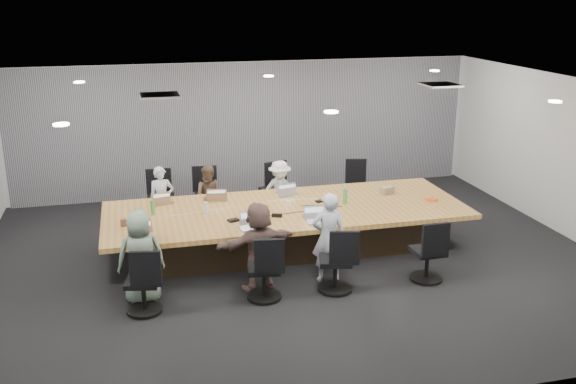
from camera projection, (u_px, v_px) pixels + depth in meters
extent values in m
cube|color=black|center=(294.00, 260.00, 10.48)|extent=(10.00, 8.00, 0.00)
cube|color=white|center=(294.00, 89.00, 9.63)|extent=(10.00, 8.00, 0.00)
cube|color=beige|center=(247.00, 128.00, 13.75)|extent=(10.00, 0.00, 2.80)
cube|color=beige|center=(396.00, 288.00, 6.36)|extent=(10.00, 0.00, 2.80)
cube|color=beige|center=(570.00, 159.00, 11.22)|extent=(0.00, 8.00, 2.80)
cube|color=gray|center=(248.00, 128.00, 13.68)|extent=(9.80, 0.04, 2.80)
cube|color=#2F2214|center=(287.00, 231.00, 10.84)|extent=(4.80, 1.40, 0.66)
cube|color=#C28C45|center=(287.00, 210.00, 10.73)|extent=(6.00, 2.20, 0.08)
imported|color=silver|center=(162.00, 200.00, 11.54)|extent=(0.46, 0.31, 1.22)
cube|color=#8C6647|center=(163.00, 202.00, 10.99)|extent=(0.35, 0.28, 0.02)
imported|color=brown|center=(210.00, 197.00, 11.75)|extent=(0.67, 0.58, 1.19)
cube|color=#8C6647|center=(214.00, 198.00, 11.20)|extent=(0.38, 0.30, 0.02)
imported|color=silver|center=(280.00, 192.00, 12.06)|extent=(0.84, 0.59, 1.19)
cube|color=#B2B2B7|center=(287.00, 193.00, 11.50)|extent=(0.40, 0.32, 0.02)
imported|color=slate|center=(141.00, 256.00, 8.92)|extent=(0.67, 0.45, 1.36)
cube|color=#8C6647|center=(139.00, 238.00, 9.41)|extent=(0.38, 0.29, 0.02)
imported|color=brown|center=(259.00, 246.00, 9.31)|extent=(1.30, 0.70, 1.33)
cube|color=#B2B2B7|center=(251.00, 228.00, 9.80)|extent=(0.39, 0.30, 0.02)
imported|color=#A9ADC1|center=(328.00, 237.00, 9.55)|extent=(0.55, 0.40, 1.40)
cube|color=#B2B2B7|center=(318.00, 222.00, 10.05)|extent=(0.36, 0.27, 0.02)
cylinder|color=#47974A|center=(153.00, 208.00, 10.36)|extent=(0.07, 0.07, 0.24)
cylinder|color=#47974A|center=(345.00, 196.00, 10.90)|extent=(0.08, 0.08, 0.26)
cylinder|color=silver|center=(206.00, 208.00, 10.42)|extent=(0.06, 0.06, 0.20)
cylinder|color=white|center=(289.00, 203.00, 10.80)|extent=(0.09, 0.09, 0.09)
cylinder|color=white|center=(386.00, 190.00, 11.48)|extent=(0.09, 0.09, 0.11)
cylinder|color=brown|center=(123.00, 223.00, 9.88)|extent=(0.10, 0.10, 0.11)
cube|color=black|center=(233.00, 220.00, 10.10)|extent=(0.19, 0.15, 0.03)
cube|color=black|center=(320.00, 201.00, 11.02)|extent=(0.16, 0.13, 0.03)
cube|color=black|center=(277.00, 215.00, 10.27)|extent=(0.17, 0.10, 0.06)
cube|color=gray|center=(387.00, 190.00, 11.46)|extent=(0.26, 0.21, 0.12)
cube|color=orange|center=(431.00, 199.00, 11.08)|extent=(0.24, 0.23, 0.04)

